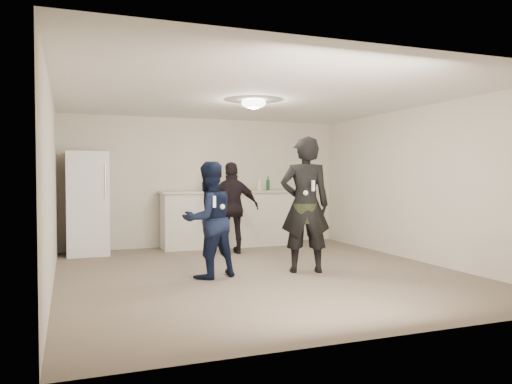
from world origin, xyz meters
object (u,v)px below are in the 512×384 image
object	(u,v)px
shaker	(208,187)
spectator	(232,208)
counter	(229,220)
man	(209,220)
fridge	(88,203)
woman	(305,205)

from	to	relation	value
shaker	spectator	xyz separation A→B (m)	(0.24, -0.78, -0.36)
counter	shaker	bearing A→B (deg)	-171.44
man	fridge	bearing A→B (deg)	-78.48
shaker	woman	size ratio (longest dim) A/B	0.09
fridge	spectator	size ratio (longest dim) A/B	1.11
counter	fridge	world-z (taller)	fridge
counter	woman	distance (m)	2.86
fridge	shaker	xyz separation A→B (m)	(2.17, 0.00, 0.28)
counter	shaker	distance (m)	0.79
counter	shaker	xyz separation A→B (m)	(-0.45, -0.07, 0.65)
counter	man	world-z (taller)	man
shaker	spectator	bearing A→B (deg)	-72.74
woman	fridge	bearing A→B (deg)	-25.73
counter	man	distance (m)	2.96
woman	spectator	size ratio (longest dim) A/B	1.19
man	woman	distance (m)	1.42
shaker	spectator	world-z (taller)	spectator
spectator	counter	bearing A→B (deg)	-97.34
fridge	man	distance (m)	3.03
shaker	counter	bearing A→B (deg)	8.56
fridge	man	xyz separation A→B (m)	(1.47, -2.65, -0.11)
shaker	woman	world-z (taller)	woman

